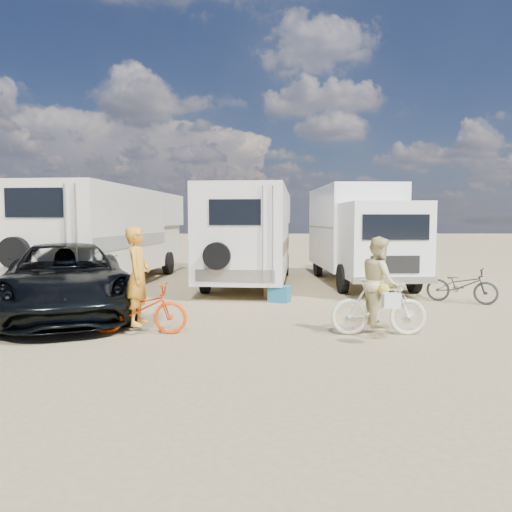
{
  "coord_description": "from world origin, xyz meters",
  "views": [
    {
      "loc": [
        -0.09,
        -9.1,
        2.14
      ],
      "look_at": [
        0.08,
        2.38,
        1.3
      ],
      "focal_mm": 33.96,
      "sensor_mm": 36.0,
      "label": 1
    }
  ],
  "objects_px": {
    "dark_suv": "(65,280)",
    "rider_woman": "(379,291)",
    "bike_man": "(139,308)",
    "bike_woman": "(379,307)",
    "cooler": "(279,294)",
    "bike_parked": "(462,285)",
    "box_truck": "(360,235)",
    "rv_main": "(251,237)",
    "crate": "(275,292)",
    "rider_man": "(138,285)",
    "rv_left": "(109,237)"
  },
  "relations": [
    {
      "from": "bike_woman",
      "to": "rider_woman",
      "type": "relative_size",
      "value": 1.07
    },
    {
      "from": "box_truck",
      "to": "bike_parked",
      "type": "height_order",
      "value": "box_truck"
    },
    {
      "from": "rv_main",
      "to": "crate",
      "type": "bearing_deg",
      "value": -73.15
    },
    {
      "from": "rv_left",
      "to": "dark_suv",
      "type": "xyz_separation_m",
      "value": [
        0.67,
        -5.78,
        -0.78
      ]
    },
    {
      "from": "dark_suv",
      "to": "rider_woman",
      "type": "relative_size",
      "value": 3.5
    },
    {
      "from": "rv_left",
      "to": "cooler",
      "type": "xyz_separation_m",
      "value": [
        5.61,
        -4.04,
        -1.38
      ]
    },
    {
      "from": "rider_man",
      "to": "rider_woman",
      "type": "bearing_deg",
      "value": -89.93
    },
    {
      "from": "bike_woman",
      "to": "rider_man",
      "type": "distance_m",
      "value": 4.53
    },
    {
      "from": "bike_woman",
      "to": "bike_parked",
      "type": "height_order",
      "value": "bike_woman"
    },
    {
      "from": "dark_suv",
      "to": "rider_man",
      "type": "relative_size",
      "value": 3.15
    },
    {
      "from": "bike_parked",
      "to": "box_truck",
      "type": "bearing_deg",
      "value": 56.32
    },
    {
      "from": "rv_left",
      "to": "box_truck",
      "type": "distance_m",
      "value": 8.58
    },
    {
      "from": "bike_woman",
      "to": "crate",
      "type": "relative_size",
      "value": 3.68
    },
    {
      "from": "box_truck",
      "to": "rider_man",
      "type": "relative_size",
      "value": 3.95
    },
    {
      "from": "rider_man",
      "to": "crate",
      "type": "bearing_deg",
      "value": -32.89
    },
    {
      "from": "rider_woman",
      "to": "rv_left",
      "type": "bearing_deg",
      "value": 45.07
    },
    {
      "from": "bike_parked",
      "to": "crate",
      "type": "relative_size",
      "value": 3.64
    },
    {
      "from": "bike_man",
      "to": "bike_woman",
      "type": "height_order",
      "value": "bike_woman"
    },
    {
      "from": "dark_suv",
      "to": "crate",
      "type": "distance_m",
      "value": 5.35
    },
    {
      "from": "rv_main",
      "to": "bike_man",
      "type": "xyz_separation_m",
      "value": [
        -2.16,
        -7.41,
        -1.1
      ]
    },
    {
      "from": "bike_man",
      "to": "rider_woman",
      "type": "bearing_deg",
      "value": -89.93
    },
    {
      "from": "dark_suv",
      "to": "rider_woman",
      "type": "xyz_separation_m",
      "value": [
        6.56,
        -1.99,
        0.02
      ]
    },
    {
      "from": "rv_left",
      "to": "rider_man",
      "type": "distance_m",
      "value": 8.08
    },
    {
      "from": "dark_suv",
      "to": "bike_parked",
      "type": "distance_m",
      "value": 9.8
    },
    {
      "from": "bike_man",
      "to": "bike_parked",
      "type": "relative_size",
      "value": 1.05
    },
    {
      "from": "rv_main",
      "to": "rider_man",
      "type": "bearing_deg",
      "value": -100.08
    },
    {
      "from": "dark_suv",
      "to": "rider_man",
      "type": "height_order",
      "value": "rider_man"
    },
    {
      "from": "rider_man",
      "to": "bike_parked",
      "type": "xyz_separation_m",
      "value": [
        7.63,
        3.34,
        -0.46
      ]
    },
    {
      "from": "rider_woman",
      "to": "rider_man",
      "type": "bearing_deg",
      "value": 89.79
    },
    {
      "from": "box_truck",
      "to": "cooler",
      "type": "height_order",
      "value": "box_truck"
    },
    {
      "from": "bike_man",
      "to": "bike_woman",
      "type": "xyz_separation_m",
      "value": [
        4.51,
        -0.18,
        0.05
      ]
    },
    {
      "from": "rv_left",
      "to": "dark_suv",
      "type": "relative_size",
      "value": 1.56
    },
    {
      "from": "box_truck",
      "to": "bike_woman",
      "type": "bearing_deg",
      "value": -101.65
    },
    {
      "from": "dark_suv",
      "to": "rv_main",
      "type": "bearing_deg",
      "value": 32.72
    },
    {
      "from": "box_truck",
      "to": "dark_suv",
      "type": "relative_size",
      "value": 1.25
    },
    {
      "from": "bike_parked",
      "to": "dark_suv",
      "type": "bearing_deg",
      "value": 130.99
    },
    {
      "from": "cooler",
      "to": "dark_suv",
      "type": "bearing_deg",
      "value": -139.33
    },
    {
      "from": "bike_woman",
      "to": "bike_parked",
      "type": "relative_size",
      "value": 1.01
    },
    {
      "from": "bike_parked",
      "to": "bike_man",
      "type": "bearing_deg",
      "value": 145.62
    },
    {
      "from": "box_truck",
      "to": "cooler",
      "type": "distance_m",
      "value": 4.96
    },
    {
      "from": "rv_main",
      "to": "bike_woman",
      "type": "bearing_deg",
      "value": -66.59
    },
    {
      "from": "rider_man",
      "to": "bike_man",
      "type": "bearing_deg",
      "value": 0.0
    },
    {
      "from": "rider_woman",
      "to": "rv_main",
      "type": "bearing_deg",
      "value": 19.38
    },
    {
      "from": "bike_man",
      "to": "dark_suv",
      "type": "bearing_deg",
      "value": 50.98
    },
    {
      "from": "rv_main",
      "to": "box_truck",
      "type": "bearing_deg",
      "value": 3.72
    },
    {
      "from": "bike_woman",
      "to": "crate",
      "type": "bearing_deg",
      "value": 24.5
    },
    {
      "from": "bike_woman",
      "to": "bike_parked",
      "type": "distance_m",
      "value": 4.7
    },
    {
      "from": "bike_woman",
      "to": "crate",
      "type": "distance_m",
      "value": 4.5
    },
    {
      "from": "rv_left",
      "to": "bike_parked",
      "type": "height_order",
      "value": "rv_left"
    },
    {
      "from": "box_truck",
      "to": "rv_main",
      "type": "bearing_deg",
      "value": 176.17
    }
  ]
}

